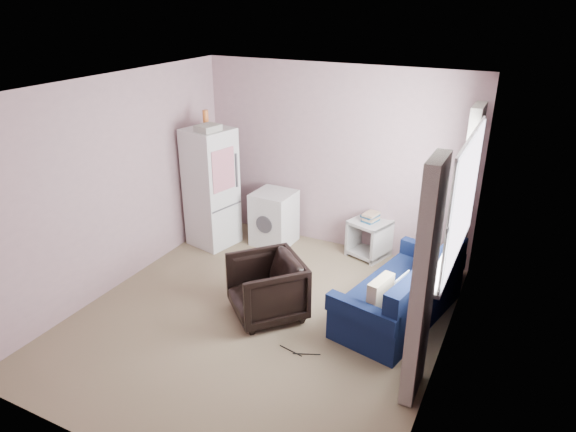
{
  "coord_description": "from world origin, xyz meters",
  "views": [
    {
      "loc": [
        2.41,
        -4.12,
        3.28
      ],
      "look_at": [
        0.05,
        0.6,
        1.0
      ],
      "focal_mm": 32.0,
      "sensor_mm": 36.0,
      "label": 1
    }
  ],
  "objects_px": {
    "armchair": "(267,285)",
    "sofa": "(403,296)",
    "fridge": "(211,187)",
    "washing_machine": "(274,217)",
    "side_table": "(369,235)"
  },
  "relations": [
    {
      "from": "fridge",
      "to": "side_table",
      "type": "distance_m",
      "value": 2.26
    },
    {
      "from": "washing_machine",
      "to": "side_table",
      "type": "distance_m",
      "value": 1.36
    },
    {
      "from": "washing_machine",
      "to": "side_table",
      "type": "bearing_deg",
      "value": 11.3
    },
    {
      "from": "sofa",
      "to": "fridge",
      "type": "bearing_deg",
      "value": 179.74
    },
    {
      "from": "fridge",
      "to": "washing_machine",
      "type": "relative_size",
      "value": 2.48
    },
    {
      "from": "armchair",
      "to": "fridge",
      "type": "bearing_deg",
      "value": -176.89
    },
    {
      "from": "armchair",
      "to": "washing_machine",
      "type": "relative_size",
      "value": 0.99
    },
    {
      "from": "armchair",
      "to": "fridge",
      "type": "distance_m",
      "value": 2.05
    },
    {
      "from": "fridge",
      "to": "sofa",
      "type": "xyz_separation_m",
      "value": [
        2.91,
        -0.66,
        -0.56
      ]
    },
    {
      "from": "armchair",
      "to": "sofa",
      "type": "distance_m",
      "value": 1.49
    },
    {
      "from": "fridge",
      "to": "sofa",
      "type": "relative_size",
      "value": 1.02
    },
    {
      "from": "fridge",
      "to": "sofa",
      "type": "bearing_deg",
      "value": -0.29
    },
    {
      "from": "armchair",
      "to": "sofa",
      "type": "relative_size",
      "value": 0.41
    },
    {
      "from": "sofa",
      "to": "armchair",
      "type": "bearing_deg",
      "value": -143.52
    },
    {
      "from": "side_table",
      "to": "sofa",
      "type": "relative_size",
      "value": 0.34
    }
  ]
}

